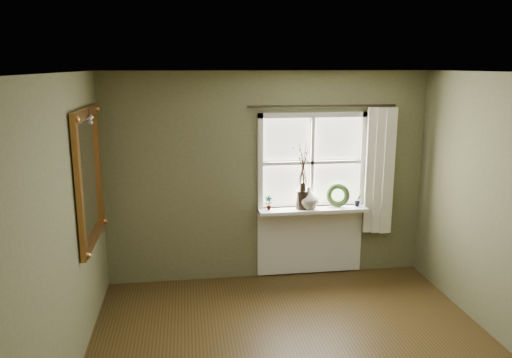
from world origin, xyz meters
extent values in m
plane|color=silver|center=(0.00, 0.00, 2.60)|extent=(4.50, 4.50, 0.00)
cube|color=#696946|center=(0.00, 2.30, 1.30)|extent=(4.00, 0.10, 2.60)
cube|color=#696946|center=(-2.05, 0.00, 1.30)|extent=(0.10, 4.50, 2.60)
cube|color=white|center=(0.55, 2.22, 0.89)|extent=(1.36, 0.06, 0.06)
cube|color=white|center=(0.55, 2.22, 2.07)|extent=(1.36, 0.06, 0.06)
cube|color=white|center=(-0.10, 2.22, 1.48)|extent=(0.06, 0.06, 1.24)
cube|color=white|center=(1.20, 2.22, 1.48)|extent=(0.06, 0.06, 1.24)
cube|color=white|center=(0.55, 2.22, 1.48)|extent=(1.24, 0.05, 0.04)
cube|color=white|center=(0.55, 2.22, 1.48)|extent=(0.04, 0.05, 1.12)
cube|color=white|center=(0.23, 2.25, 1.77)|extent=(0.59, 0.01, 0.53)
cube|color=white|center=(0.88, 2.25, 1.77)|extent=(0.59, 0.01, 0.53)
cube|color=white|center=(0.23, 2.25, 1.19)|extent=(0.59, 0.01, 0.53)
cube|color=white|center=(0.88, 2.25, 1.19)|extent=(0.59, 0.01, 0.53)
cube|color=white|center=(0.55, 2.12, 0.90)|extent=(1.36, 0.26, 0.04)
cube|color=white|center=(0.55, 2.23, 0.46)|extent=(1.36, 0.04, 0.88)
cylinder|color=black|center=(0.41, 2.12, 1.04)|extent=(0.20, 0.20, 0.23)
imported|color=beige|center=(0.49, 2.12, 1.05)|extent=(0.32, 0.32, 0.27)
torus|color=#314820|center=(0.88, 2.16, 1.03)|extent=(0.32, 0.22, 0.31)
imported|color=#314820|center=(-0.01, 2.12, 1.01)|extent=(0.10, 0.08, 0.18)
imported|color=#314820|center=(1.13, 2.12, 1.00)|extent=(0.10, 0.09, 0.15)
cube|color=white|center=(1.39, 2.13, 1.37)|extent=(0.36, 0.12, 1.59)
cylinder|color=black|center=(0.65, 2.17, 2.18)|extent=(1.84, 0.03, 0.03)
cube|color=white|center=(-1.97, 1.36, 1.57)|extent=(0.02, 0.95, 1.17)
cube|color=#965D2C|center=(-1.96, 1.36, 2.20)|extent=(0.05, 1.15, 0.10)
cube|color=#965D2C|center=(-1.96, 1.36, 0.93)|extent=(0.05, 1.15, 0.10)
cube|color=#965D2C|center=(-1.96, 0.83, 1.57)|extent=(0.05, 0.10, 1.17)
cube|color=#965D2C|center=(-1.96, 1.88, 1.57)|extent=(0.05, 0.10, 1.17)
sphere|color=silver|center=(-1.91, 1.33, 2.15)|extent=(0.04, 0.04, 0.04)
sphere|color=silver|center=(-1.91, 1.36, 2.11)|extent=(0.04, 0.04, 0.04)
sphere|color=silver|center=(-1.91, 1.39, 2.16)|extent=(0.04, 0.04, 0.04)
camera|label=1|loc=(-0.99, -3.70, 2.66)|focal=35.00mm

